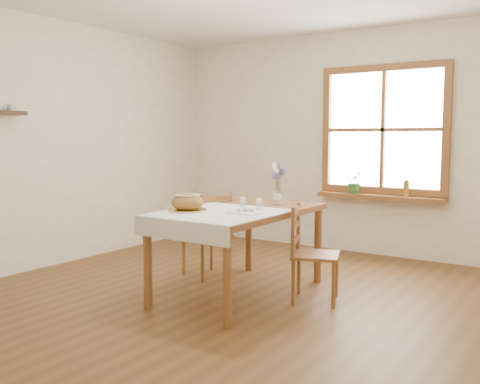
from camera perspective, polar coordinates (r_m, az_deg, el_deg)
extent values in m
plane|color=brown|center=(4.54, -2.16, -11.71)|extent=(5.00, 5.00, 0.00)
cube|color=white|center=(6.51, 10.93, 5.19)|extent=(4.50, 0.10, 2.60)
cube|color=white|center=(5.94, -20.11, 4.86)|extent=(0.10, 5.00, 2.60)
cube|color=brown|center=(6.34, 15.20, 12.68)|extent=(1.46, 0.08, 0.08)
cube|color=brown|center=(6.32, 14.86, 0.17)|extent=(1.46, 0.08, 0.08)
cube|color=brown|center=(6.55, 9.28, 6.53)|extent=(0.08, 0.08, 1.30)
cube|color=brown|center=(6.10, 21.19, 6.25)|extent=(0.08, 0.08, 1.30)
cube|color=brown|center=(6.29, 15.03, 6.43)|extent=(0.04, 0.06, 1.30)
cube|color=brown|center=(6.29, 15.03, 6.43)|extent=(1.30, 0.06, 0.04)
cube|color=white|center=(6.32, 15.11, 6.43)|extent=(1.30, 0.01, 1.30)
cube|color=brown|center=(6.28, 14.66, -0.51)|extent=(1.46, 0.20, 0.05)
cylinder|color=#B2B7BC|center=(5.63, -23.18, 8.27)|extent=(0.08, 0.08, 0.06)
cube|color=brown|center=(4.62, 0.00, -2.16)|extent=(0.90, 1.60, 0.05)
cylinder|color=brown|center=(4.36, -9.82, -7.75)|extent=(0.07, 0.07, 0.70)
cylinder|color=brown|center=(3.88, -1.35, -9.41)|extent=(0.07, 0.07, 0.70)
cylinder|color=brown|center=(5.50, 0.94, -4.80)|extent=(0.07, 0.07, 0.70)
cylinder|color=brown|center=(5.12, 8.31, -5.66)|extent=(0.07, 0.07, 0.70)
cube|color=white|center=(4.37, -2.23, -2.24)|extent=(0.91, 0.99, 0.01)
cylinder|color=silver|center=(4.44, -5.63, -1.95)|extent=(0.39, 0.39, 0.02)
ellipsoid|color=olive|center=(4.43, -5.64, -0.90)|extent=(0.27, 0.27, 0.15)
cube|color=white|center=(4.31, 0.59, -2.21)|extent=(0.25, 0.21, 0.01)
cylinder|color=silver|center=(4.61, 0.30, -1.11)|extent=(0.06, 0.06, 0.10)
cylinder|color=silver|center=(4.53, 2.04, -1.25)|extent=(0.05, 0.05, 0.10)
cylinder|color=silver|center=(4.95, 4.02, -0.79)|extent=(0.10, 0.10, 0.09)
imported|color=#356E2C|center=(6.37, 12.17, 0.77)|extent=(0.23, 0.26, 0.20)
cylinder|color=#9D641D|center=(6.17, 17.32, 0.42)|extent=(0.08, 0.08, 0.19)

